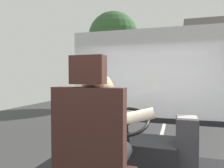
% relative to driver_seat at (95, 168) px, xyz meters
% --- Properties ---
extents(ground, '(18.00, 44.00, 0.06)m').
position_rel_driver_seat_xyz_m(ground, '(0.07, 9.18, -1.34)').
color(ground, '#333333').
extents(driver_seat, '(0.48, 0.48, 1.33)m').
position_rel_driver_seat_xyz_m(driver_seat, '(0.00, 0.00, 0.00)').
color(driver_seat, black).
rests_on(driver_seat, bus_floor).
extents(bus_driver, '(0.76, 0.58, 0.75)m').
position_rel_driver_seat_xyz_m(bus_driver, '(0.00, 0.12, 0.18)').
color(bus_driver, black).
rests_on(bus_driver, driver_seat).
extents(steering_console, '(1.10, 0.98, 0.84)m').
position_rel_driver_seat_xyz_m(steering_console, '(0.00, 1.27, -0.35)').
color(steering_console, black).
rests_on(steering_console, bus_floor).
extents(fare_box, '(0.24, 0.26, 0.73)m').
position_rel_driver_seat_xyz_m(fare_box, '(0.65, 1.23, -0.21)').
color(fare_box, '#333338').
rests_on(fare_box, bus_floor).
extents(windshield_panel, '(2.50, 0.08, 1.48)m').
position_rel_driver_seat_xyz_m(windshield_panel, '(0.07, 2.00, 0.47)').
color(windshield_panel, silver).
extents(street_tree, '(3.17, 3.17, 6.01)m').
position_rel_driver_seat_xyz_m(street_tree, '(-3.34, 11.47, 3.08)').
color(street_tree, '#4C3828').
rests_on(street_tree, ground).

